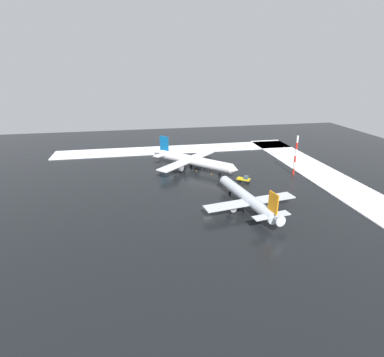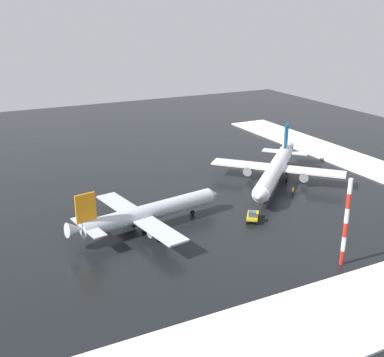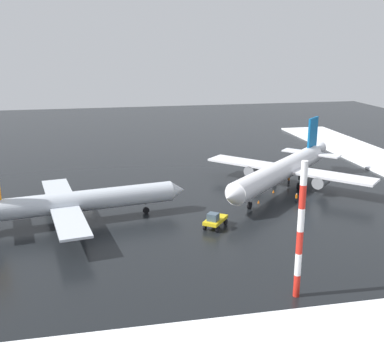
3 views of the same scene
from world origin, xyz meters
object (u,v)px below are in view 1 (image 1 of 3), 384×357
(ground_crew_by_nose_gear, at_px, (211,166))
(antenna_mast, at_px, (295,156))
(traffic_cone_mid_line, at_px, (196,170))
(ground_crew_near_tug, at_px, (183,166))
(airplane_distant_tail, at_px, (192,160))
(traffic_cone_near_nose, at_px, (212,174))
(pushback_tug, at_px, (244,179))
(airplane_parked_portside, at_px, (247,198))

(ground_crew_by_nose_gear, relative_size, antenna_mast, 0.11)
(traffic_cone_mid_line, bearing_deg, ground_crew_near_tug, 42.85)
(airplane_distant_tail, height_order, ground_crew_near_tug, airplane_distant_tail)
(airplane_distant_tail, bearing_deg, antenna_mast, 26.64)
(ground_crew_by_nose_gear, bearing_deg, ground_crew_near_tug, -106.16)
(ground_crew_near_tug, bearing_deg, traffic_cone_near_nose, -16.70)
(traffic_cone_near_nose, bearing_deg, airplane_distant_tail, 43.51)
(pushback_tug, relative_size, ground_crew_near_tug, 2.92)
(pushback_tug, xyz_separation_m, traffic_cone_mid_line, (14.80, 14.57, -1.01))
(ground_crew_near_tug, distance_m, traffic_cone_near_nose, 13.44)
(ground_crew_near_tug, bearing_deg, pushback_tug, -17.87)
(ground_crew_by_nose_gear, distance_m, traffic_cone_mid_line, 6.54)
(traffic_cone_near_nose, bearing_deg, ground_crew_by_nose_gear, -10.42)
(traffic_cone_mid_line, bearing_deg, antenna_mast, -107.09)
(antenna_mast, xyz_separation_m, traffic_cone_near_nose, (6.32, 30.57, -7.35))
(pushback_tug, xyz_separation_m, ground_crew_near_tug, (19.60, 19.02, -0.31))
(pushback_tug, distance_m, ground_crew_by_nose_gear, 18.51)
(airplane_parked_portside, relative_size, ground_crew_by_nose_gear, 19.75)
(pushback_tug, height_order, traffic_cone_near_nose, pushback_tug)
(ground_crew_by_nose_gear, relative_size, traffic_cone_near_nose, 3.11)
(ground_crew_near_tug, bearing_deg, airplane_parked_portside, -44.47)
(pushback_tug, relative_size, ground_crew_by_nose_gear, 2.92)
(airplane_parked_portside, height_order, traffic_cone_near_nose, airplane_parked_portside)
(antenna_mast, bearing_deg, airplane_parked_portside, 130.80)
(traffic_cone_near_nose, bearing_deg, traffic_cone_mid_line, 47.65)
(traffic_cone_mid_line, bearing_deg, traffic_cone_near_nose, -132.35)
(ground_crew_near_tug, bearing_deg, antenna_mast, 6.54)
(ground_crew_by_nose_gear, height_order, traffic_cone_near_nose, ground_crew_by_nose_gear)
(ground_crew_near_tug, relative_size, antenna_mast, 0.11)
(ground_crew_near_tug, distance_m, antenna_mast, 43.61)
(airplane_distant_tail, distance_m, airplane_parked_portside, 37.89)
(pushback_tug, relative_size, antenna_mast, 0.33)
(airplane_parked_portside, height_order, traffic_cone_mid_line, airplane_parked_portside)
(pushback_tug, bearing_deg, traffic_cone_near_nose, 170.36)
(ground_crew_by_nose_gear, height_order, antenna_mast, antenna_mast)
(ground_crew_near_tug, distance_m, ground_crew_by_nose_gear, 11.15)
(antenna_mast, height_order, traffic_cone_near_nose, antenna_mast)
(pushback_tug, xyz_separation_m, traffic_cone_near_nose, (10.16, 9.48, -1.01))
(airplane_parked_portside, height_order, ground_crew_by_nose_gear, airplane_parked_portside)
(antenna_mast, relative_size, traffic_cone_near_nose, 27.71)
(airplane_distant_tail, xyz_separation_m, traffic_cone_mid_line, (-1.96, -1.17, -3.60))
(ground_crew_by_nose_gear, distance_m, traffic_cone_near_nose, 6.52)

